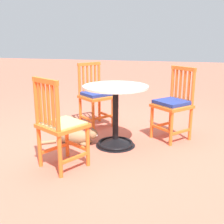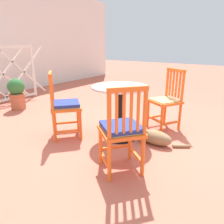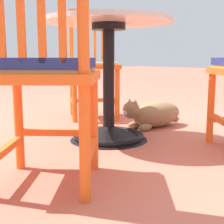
{
  "view_description": "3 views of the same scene",
  "coord_description": "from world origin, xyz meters",
  "views": [
    {
      "loc": [
        3.0,
        0.82,
        1.28
      ],
      "look_at": [
        0.0,
        0.06,
        0.43
      ],
      "focal_mm": 44.78,
      "sensor_mm": 36.0,
      "label": 1
    },
    {
      "loc": [
        -2.39,
        -1.41,
        1.26
      ],
      "look_at": [
        -0.21,
        0.12,
        0.4
      ],
      "focal_mm": 34.0,
      "sensor_mm": 36.0,
      "label": 2
    },
    {
      "loc": [
        -1.61,
        1.31,
        0.5
      ],
      "look_at": [
        -0.21,
        0.17,
        0.2
      ],
      "focal_mm": 52.26,
      "sensor_mm": 36.0,
      "label": 3
    }
  ],
  "objects": [
    {
      "name": "ground_plane",
      "position": [
        0.0,
        0.0,
        0.0
      ],
      "size": [
        24.0,
        24.0,
        0.0
      ],
      "primitive_type": "plane",
      "color": "#BC604C"
    },
    {
      "name": "cafe_table",
      "position": [
        -0.07,
        0.08,
        0.28
      ],
      "size": [
        0.76,
        0.76,
        0.73
      ],
      "color": "black",
      "rests_on": "ground_plane"
    },
    {
      "name": "orange_chair_facing_out",
      "position": [
        0.63,
        -0.3,
        0.43
      ],
      "size": [
        0.54,
        0.54,
        0.91
      ],
      "color": "orange",
      "rests_on": "ground_plane"
    },
    {
      "name": "orange_chair_by_planter",
      "position": [
        -0.48,
        0.73,
        0.45
      ],
      "size": [
        0.56,
        0.56,
        0.91
      ],
      "color": "orange",
      "rests_on": "ground_plane"
    },
    {
      "name": "tabby_cat",
      "position": [
        0.01,
        -0.39,
        0.1
      ],
      "size": [
        0.28,
        0.73,
        0.23
      ],
      "color": "#8E704C",
      "rests_on": "ground_plane"
    }
  ]
}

